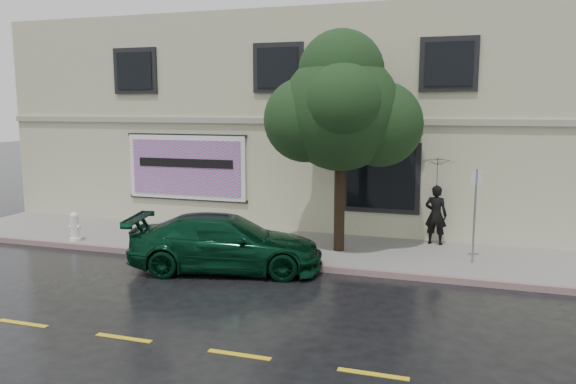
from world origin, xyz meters
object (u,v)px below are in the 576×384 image
(pedestrian, at_px, (436,215))
(car, at_px, (226,243))
(street_tree, at_px, (341,112))
(fire_hydrant, at_px, (75,227))

(pedestrian, bearing_deg, car, 46.93)
(car, bearing_deg, street_tree, -59.91)
(car, relative_size, fire_hydrant, 5.63)
(pedestrian, distance_m, fire_hydrant, 10.43)
(car, height_order, street_tree, street_tree)
(car, distance_m, street_tree, 4.55)
(car, distance_m, pedestrian, 6.09)
(pedestrian, distance_m, street_tree, 4.08)
(pedestrian, height_order, fire_hydrant, pedestrian)
(car, xyz_separation_m, pedestrian, (4.82, 3.71, 0.31))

